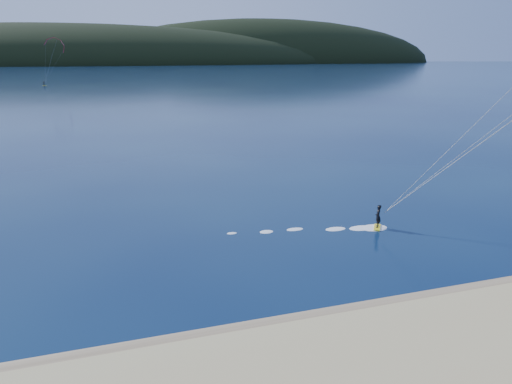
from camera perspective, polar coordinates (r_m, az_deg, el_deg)
wet_sand at (r=21.76m, az=1.43°, el=-16.88°), size 220.00×2.50×0.10m
headland at (r=758.12m, az=-17.58°, el=14.61°), size 1200.00×310.00×140.00m
kitesurfer_far at (r=210.63m, az=-23.31°, el=15.74°), size 10.82×7.10×18.17m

